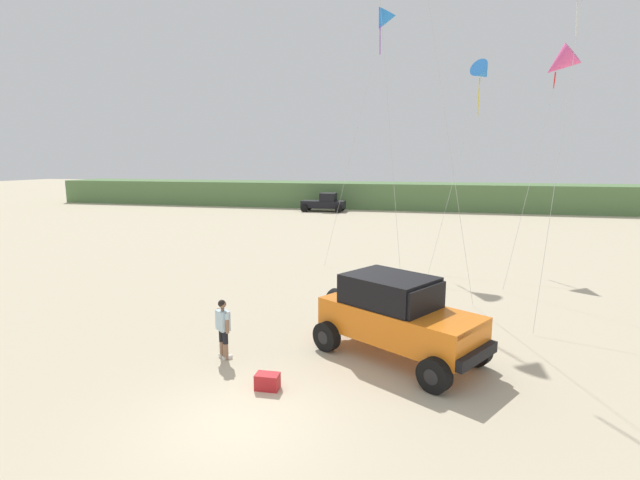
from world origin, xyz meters
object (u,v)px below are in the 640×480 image
at_px(kite_orange_streamer, 560,63).
at_px(kite_green_box, 383,21).
at_px(cooler_box, 267,381).
at_px(kite_purple_stunt, 483,72).
at_px(jeep, 397,315).
at_px(distant_pickup, 325,203).
at_px(person_watching, 223,326).

relative_size(kite_orange_streamer, kite_green_box, 0.71).
bearing_deg(cooler_box, kite_purple_stunt, 69.54).
relative_size(jeep, distant_pickup, 1.07).
height_order(person_watching, kite_purple_stunt, kite_purple_stunt).
height_order(cooler_box, kite_orange_streamer, kite_orange_streamer).
distance_m(person_watching, cooler_box, 2.37).
distance_m(cooler_box, kite_orange_streamer, 17.07).
bearing_deg(person_watching, cooler_box, -37.94).
relative_size(jeep, kite_green_box, 0.35).
relative_size(distant_pickup, kite_green_box, 0.33).
relative_size(jeep, person_watching, 2.98).
distance_m(distant_pickup, kite_orange_streamer, 32.91).
relative_size(jeep, kite_orange_streamer, 0.50).
distance_m(jeep, cooler_box, 3.97).
relative_size(person_watching, distant_pickup, 0.36).
distance_m(person_watching, kite_purple_stunt, 20.80).
bearing_deg(kite_purple_stunt, distant_pickup, 123.71).
xyz_separation_m(kite_green_box, kite_purple_stunt, (5.58, -0.49, -3.18)).
xyz_separation_m(person_watching, kite_orange_streamer, (10.11, 10.44, 8.32)).
xyz_separation_m(jeep, kite_purple_stunt, (3.08, 15.77, 8.93)).
bearing_deg(distant_pickup, kite_green_box, -67.79).
height_order(person_watching, distant_pickup, distant_pickup).
relative_size(kite_orange_streamer, kite_purple_stunt, 0.92).
distance_m(jeep, person_watching, 4.75).
height_order(person_watching, cooler_box, person_watching).
relative_size(cooler_box, kite_green_box, 0.04).
bearing_deg(person_watching, distant_pickup, 99.30).
relative_size(jeep, kite_purple_stunt, 0.46).
height_order(kite_green_box, kite_purple_stunt, kite_green_box).
bearing_deg(cooler_box, distant_pickup, 98.79).
bearing_deg(jeep, kite_orange_streamer, 58.97).
bearing_deg(kite_purple_stunt, person_watching, -114.26).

